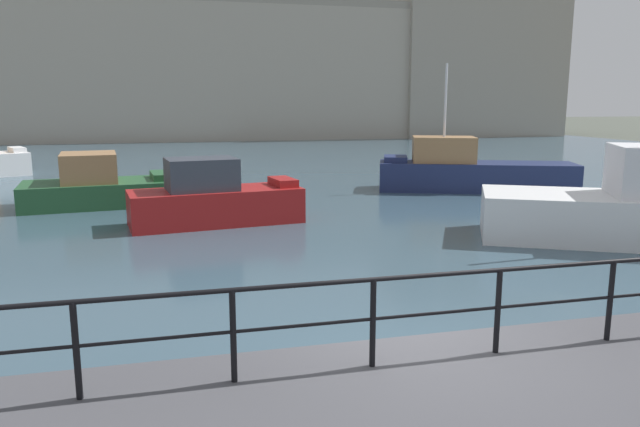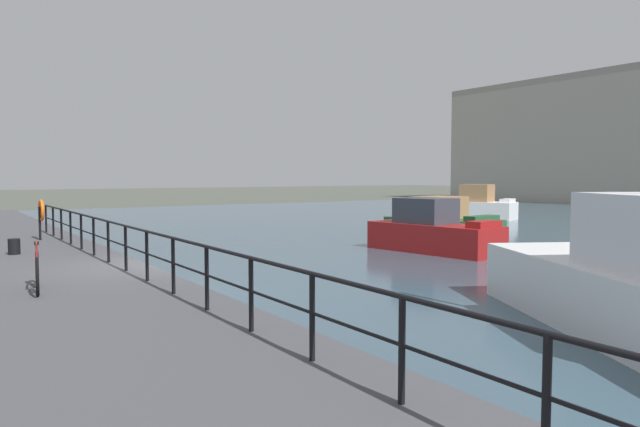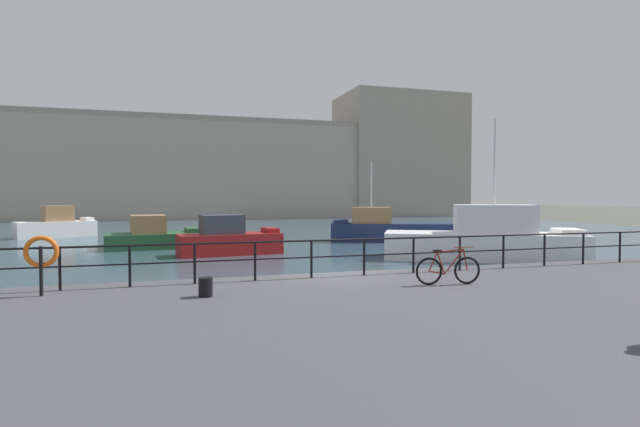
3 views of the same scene
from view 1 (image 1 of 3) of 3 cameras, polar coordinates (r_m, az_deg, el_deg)
ground_plane at (r=8.46m, az=9.23°, el=-15.84°), size 240.00×240.00×0.00m
water_basin at (r=37.44m, az=-9.28°, el=4.79°), size 80.00×60.00×0.01m
harbor_building at (r=63.41m, az=-4.11°, el=13.68°), size 76.43×11.94×18.34m
moored_cabin_cruiser at (r=18.71m, az=-10.09°, el=1.38°), size 5.41×2.62×2.05m
moored_blue_motorboat at (r=23.19m, az=-20.48°, el=2.45°), size 5.49×3.23×1.91m
moored_small_launch at (r=26.12m, az=14.00°, el=3.95°), size 8.33×4.86×5.29m
quay_railing at (r=8.02m, az=21.65°, el=-6.80°), size 24.09×0.07×1.08m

